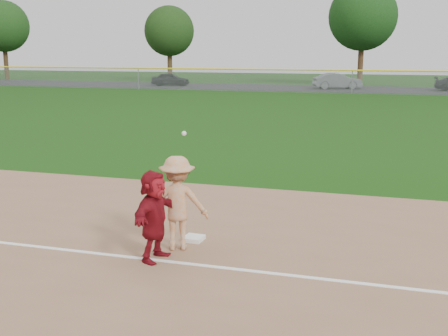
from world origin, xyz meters
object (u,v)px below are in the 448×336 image
(base_runner, at_px, (154,215))
(car_left, at_px, (170,79))
(first_base, at_px, (194,238))
(car_mid, at_px, (337,81))

(base_runner, relative_size, car_left, 0.42)
(first_base, relative_size, car_mid, 0.08)
(first_base, height_order, base_runner, base_runner)
(car_left, bearing_deg, first_base, -166.58)
(first_base, bearing_deg, base_runner, -105.26)
(first_base, distance_m, car_mid, 45.52)
(car_left, xyz_separation_m, car_mid, (17.24, 0.14, 0.08))
(first_base, xyz_separation_m, car_left, (-18.73, 45.35, 0.62))
(first_base, height_order, car_left, car_left)
(first_base, bearing_deg, car_left, 112.44)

